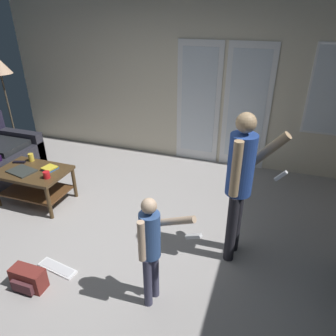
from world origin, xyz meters
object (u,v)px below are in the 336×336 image
person_child (151,244)px  loose_keyboard (57,268)px  laptop_closed (22,171)px  book_stack (50,168)px  floor_lamp (0,70)px  backpack (28,279)px  cup_near_edge (47,175)px  cup_by_laptop (31,157)px  coffee_table (34,179)px  dvd_remote_slim (19,162)px  person_adult (241,177)px

person_child → loose_keyboard: (-1.08, 0.03, -0.66)m
person_child → laptop_closed: (-2.23, 0.94, -0.17)m
loose_keyboard → book_stack: (-0.83, 1.08, 0.50)m
floor_lamp → backpack: floor_lamp is taller
person_child → book_stack: (-1.91, 1.11, -0.16)m
cup_near_edge → floor_lamp: bearing=142.9°
laptop_closed → backpack: bearing=-37.1°
loose_keyboard → cup_by_laptop: 1.82m
person_child → backpack: (-1.19, -0.26, -0.56)m
coffee_table → loose_keyboard: bearing=-43.6°
coffee_table → laptop_closed: 0.19m
person_child → loose_keyboard: size_ratio=2.45×
coffee_table → dvd_remote_slim: size_ratio=5.44×
person_adult → cup_by_laptop: size_ratio=14.66×
book_stack → laptop_closed: bearing=-151.3°
laptop_closed → cup_by_laptop: cup_by_laptop is taller
laptop_closed → dvd_remote_slim: 0.30m
coffee_table → person_child: 2.38m
loose_keyboard → book_stack: bearing=127.4°
cup_near_edge → backpack: bearing=-62.3°
backpack → laptop_closed: bearing=131.0°
cup_near_edge → cup_by_laptop: cup_by_laptop is taller
backpack → cup_by_laptop: (-1.14, 1.51, 0.43)m
person_adult → laptop_closed: (-2.82, 0.09, -0.47)m
coffee_table → person_child: (2.13, -1.02, 0.32)m
dvd_remote_slim → book_stack: size_ratio=0.85×
cup_near_edge → dvd_remote_slim: size_ratio=0.53×
person_child → dvd_remote_slim: 2.71m
floor_lamp → dvd_remote_slim: 1.89m
floor_lamp → cup_near_edge: floor_lamp is taller
backpack → laptop_closed: (-1.04, 1.20, 0.39)m
person_adult → book_stack: size_ratio=8.04×
floor_lamp → loose_keyboard: bearing=-41.7°
backpack → cup_near_edge: (-0.61, 1.17, 0.42)m
cup_by_laptop → loose_keyboard: bearing=-44.5°
backpack → book_stack: book_stack is taller
cup_by_laptop → book_stack: bearing=-18.4°
backpack → book_stack: 1.60m
dvd_remote_slim → cup_near_edge: bearing=-36.6°
coffee_table → person_adult: size_ratio=0.57×
coffee_table → dvd_remote_slim: (-0.33, 0.12, 0.14)m
loose_keyboard → dvd_remote_slim: bearing=140.8°
person_adult → backpack: person_adult is taller
floor_lamp → cup_by_laptop: bearing=-38.7°
coffee_table → backpack: size_ratio=2.79×
person_adult → coffee_table: bearing=176.5°
person_adult → cup_by_laptop: (-2.92, 0.40, -0.42)m
person_child → cup_by_laptop: (-2.33, 1.25, -0.13)m
coffee_table → laptop_closed: laptop_closed is taller
coffee_table → person_child: person_child is taller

